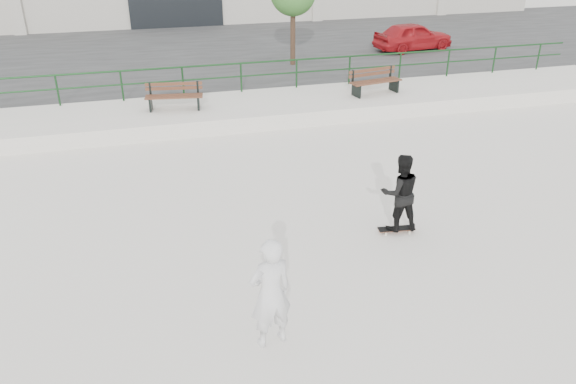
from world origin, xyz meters
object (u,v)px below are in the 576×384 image
object	(u,v)px
skateboard	(396,229)
bench_left	(174,96)
bench_right	(375,81)
seated_skater	(270,293)
red_car	(413,36)
standing_skater	(400,193)

from	to	relation	value
skateboard	bench_left	bearing A→B (deg)	122.59
bench_left	skateboard	bearing A→B (deg)	-56.17
bench_left	bench_right	xyz separation A→B (m)	(6.81, -0.09, 0.01)
bench_right	seated_skater	distance (m)	12.47
bench_left	bench_right	world-z (taller)	bench_right
red_car	standing_skater	bearing A→B (deg)	144.11
red_car	bench_left	bearing A→B (deg)	109.20
standing_skater	seated_skater	size ratio (longest dim) A/B	0.89
seated_skater	bench_left	bearing A→B (deg)	-98.85
skateboard	red_car	bearing A→B (deg)	69.75
bench_right	standing_skater	world-z (taller)	standing_skater
bench_left	skateboard	xyz separation A→B (m)	(3.90, -8.22, -0.84)
red_car	skateboard	xyz separation A→B (m)	(-7.32, -14.10, -1.05)
red_car	skateboard	distance (m)	15.92
skateboard	seated_skater	distance (m)	4.38
bench_left	skateboard	world-z (taller)	bench_left
bench_left	standing_skater	bearing A→B (deg)	-56.17
bench_right	standing_skater	bearing A→B (deg)	-120.04
bench_right	standing_skater	distance (m)	8.63
skateboard	seated_skater	xyz separation A→B (m)	(-3.39, -2.63, 0.87)
bench_left	red_car	size ratio (longest dim) A/B	0.51
bench_right	seated_skater	size ratio (longest dim) A/B	1.01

